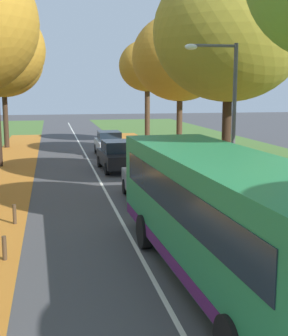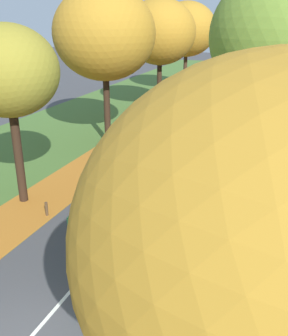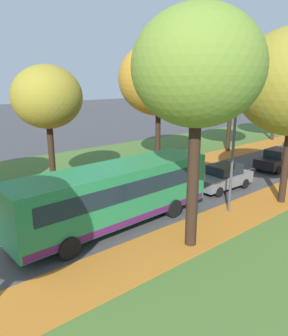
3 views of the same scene
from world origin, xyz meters
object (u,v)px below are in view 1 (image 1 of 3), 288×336
Objects in this scene: tree_right_distant at (147,66)px; car_silver_third_in_line at (109,143)px; tree_right_mid at (229,33)px; car_grey_lead at (148,180)px; tree_left_distant at (3,61)px; car_black_following at (117,156)px; tree_right_far at (180,58)px; streetlamp_right at (225,110)px; bollard_fifth at (4,248)px; bollard_sixth at (15,214)px; bus at (225,213)px.

car_silver_third_in_line is (-3.85, -5.99, -5.42)m from tree_right_distant.
tree_right_mid is 2.26× the size of car_grey_lead.
tree_left_distant reaches higher than car_black_following.
tree_right_far is 12.75m from car_grey_lead.
car_black_following is 5.85m from car_silver_third_in_line.
tree_right_distant is (-0.35, 8.39, -0.14)m from tree_right_far.
streetlamp_right is 1.41× the size of car_grey_lead.
tree_right_mid is at bearing 37.55° from bollard_fifth.
bus is (5.08, -5.98, 1.36)m from bollard_sixth.
car_black_following reaches higher than bollard_fifth.
tree_right_far reaches higher than car_grey_lead.
tree_left_distant is 28.66m from bus.
car_silver_third_in_line is (0.05, 13.07, 0.00)m from car_grey_lead.
bollard_sixth is at bearing -112.61° from tree_right_distant.
bollard_sixth is at bearing -108.24° from car_silver_third_in_line.
bus is at bearing -90.02° from car_grey_lead.
streetlamp_right reaches higher than bus.
streetlamp_right is at bearing 69.52° from bus.
streetlamp_right is 1.43× the size of car_silver_third_in_line.
tree_right_mid reaches higher than car_silver_third_in_line.
car_black_following is 1.01× the size of car_silver_third_in_line.
tree_left_distant is 2.16× the size of car_grey_lead.
bollard_sixth is 0.16× the size of car_grey_lead.
tree_right_mid reaches higher than car_black_following.
car_silver_third_in_line is at bearing 150.17° from tree_right_far.
car_black_following is at bearing 63.64° from bollard_sixth.
tree_right_far is 20.16m from bus.
tree_right_distant is at bearing 78.45° from car_grey_lead.
tree_right_mid is 14.21× the size of bollard_sixth.
car_silver_third_in_line is at bearing 89.80° from car_grey_lead.
bollard_sixth is at bearing -159.17° from tree_right_mid.
bus is at bearing -27.01° from bollard_fifth.
tree_right_far is 8.40m from tree_right_distant.
car_silver_third_in_line is (5.15, 18.95, 0.48)m from bollard_fifth.
tree_right_mid is 4.87m from streetlamp_right.
car_grey_lead and car_silver_third_in_line have the same top height.
bollard_sixth is 16.40m from car_silver_third_in_line.
tree_left_distant is 10.84m from car_silver_third_in_line.
car_silver_third_in_line is at bearing 71.76° from bollard_sixth.
bus is 8.53m from car_grey_lead.
tree_left_distant is 14.66m from car_black_following.
tree_left_distant is at bearing 94.73° from bollard_fifth.
tree_right_mid is 2.29× the size of car_silver_third_in_line.
tree_right_far reaches higher than bollard_sixth.
tree_right_far is 2.13× the size of car_black_following.
streetlamp_right is at bearing -82.44° from car_silver_third_in_line.
bollard_sixth is (2.07, -21.35, -6.14)m from tree_left_distant.
car_grey_lead is at bearing 89.98° from bus.
tree_left_distant is 14.04m from tree_right_far.
car_black_following is at bearing 90.95° from bus.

